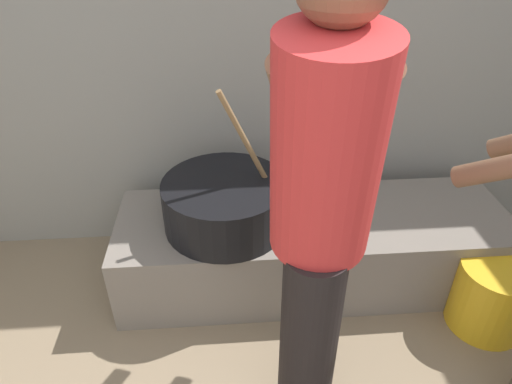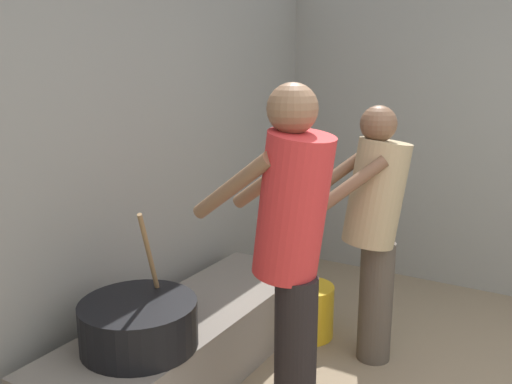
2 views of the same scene
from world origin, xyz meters
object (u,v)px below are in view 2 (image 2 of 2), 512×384
Objects in this scene: cook_in_tan_shirt at (375,221)px; cook_in_red_shirt at (291,243)px; cooking_pot_main at (139,324)px; bucket_yellow_plastic at (307,311)px.

cook_in_red_shirt reaches higher than cook_in_tan_shirt.
cook_in_tan_shirt is (1.12, -0.79, 0.36)m from cooking_pot_main.
bucket_yellow_plastic is at bearing 20.17° from cook_in_red_shirt.
cook_in_red_shirt is (0.28, -0.68, 0.45)m from cooking_pot_main.
bucket_yellow_plastic is (1.20, -0.35, -0.34)m from cooking_pot_main.
cook_in_red_shirt reaches higher than bucket_yellow_plastic.
cooking_pot_main is at bearing 112.08° from cook_in_red_shirt.
cook_in_red_shirt is 1.26m from bucket_yellow_plastic.
cook_in_tan_shirt is 4.42× the size of bucket_yellow_plastic.
cooking_pot_main is 1.98× the size of bucket_yellow_plastic.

